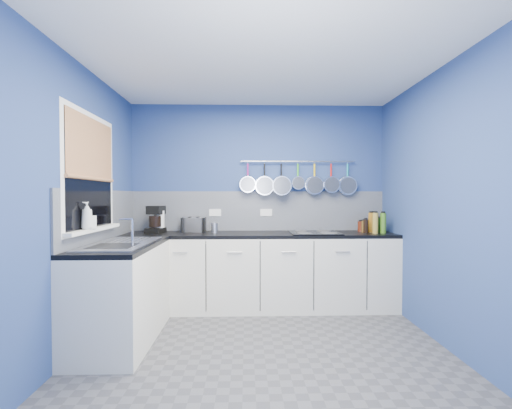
{
  "coord_description": "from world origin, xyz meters",
  "views": [
    {
      "loc": [
        -0.15,
        -2.83,
        1.34
      ],
      "look_at": [
        -0.05,
        0.75,
        1.25
      ],
      "focal_mm": 23.77,
      "sensor_mm": 36.0,
      "label": 1
    }
  ],
  "objects_px": {
    "soap_bottle_b": "(90,219)",
    "toaster": "(194,225)",
    "soap_bottle_a": "(87,216)",
    "canister": "(215,228)",
    "hob": "(314,233)",
    "coffee_maker": "(156,219)",
    "paper_towel": "(160,222)"
  },
  "relations": [
    {
      "from": "soap_bottle_b",
      "to": "toaster",
      "type": "distance_m",
      "value": 1.37
    },
    {
      "from": "soap_bottle_a",
      "to": "canister",
      "type": "bearing_deg",
      "value": 48.31
    },
    {
      "from": "toaster",
      "to": "soap_bottle_a",
      "type": "bearing_deg",
      "value": -103.21
    },
    {
      "from": "toaster",
      "to": "hob",
      "type": "bearing_deg",
      "value": 11.43
    },
    {
      "from": "soap_bottle_b",
      "to": "canister",
      "type": "relative_size",
      "value": 1.46
    },
    {
      "from": "soap_bottle_b",
      "to": "toaster",
      "type": "height_order",
      "value": "soap_bottle_b"
    },
    {
      "from": "coffee_maker",
      "to": "soap_bottle_a",
      "type": "bearing_deg",
      "value": -90.48
    },
    {
      "from": "canister",
      "to": "soap_bottle_b",
      "type": "bearing_deg",
      "value": -133.07
    },
    {
      "from": "coffee_maker",
      "to": "hob",
      "type": "bearing_deg",
      "value": 12.32
    },
    {
      "from": "coffee_maker",
      "to": "hob",
      "type": "relative_size",
      "value": 0.56
    },
    {
      "from": "paper_towel",
      "to": "soap_bottle_a",
      "type": "bearing_deg",
      "value": -106.23
    },
    {
      "from": "soap_bottle_b",
      "to": "coffee_maker",
      "type": "distance_m",
      "value": 1.09
    },
    {
      "from": "soap_bottle_a",
      "to": "paper_towel",
      "type": "distance_m",
      "value": 1.19
    },
    {
      "from": "canister",
      "to": "soap_bottle_a",
      "type": "bearing_deg",
      "value": -131.69
    },
    {
      "from": "soap_bottle_a",
      "to": "paper_towel",
      "type": "relative_size",
      "value": 0.9
    },
    {
      "from": "coffee_maker",
      "to": "hob",
      "type": "distance_m",
      "value": 1.9
    },
    {
      "from": "soap_bottle_a",
      "to": "coffee_maker",
      "type": "height_order",
      "value": "soap_bottle_a"
    },
    {
      "from": "soap_bottle_b",
      "to": "coffee_maker",
      "type": "relative_size",
      "value": 0.53
    },
    {
      "from": "toaster",
      "to": "hob",
      "type": "distance_m",
      "value": 1.46
    },
    {
      "from": "coffee_maker",
      "to": "canister",
      "type": "distance_m",
      "value": 0.71
    },
    {
      "from": "paper_towel",
      "to": "soap_bottle_b",
      "type": "bearing_deg",
      "value": -106.98
    },
    {
      "from": "coffee_maker",
      "to": "hob",
      "type": "height_order",
      "value": "coffee_maker"
    },
    {
      "from": "soap_bottle_a",
      "to": "hob",
      "type": "xyz_separation_m",
      "value": [
        2.19,
        1.03,
        -0.26
      ]
    },
    {
      "from": "paper_towel",
      "to": "canister",
      "type": "distance_m",
      "value": 0.67
    },
    {
      "from": "canister",
      "to": "hob",
      "type": "bearing_deg",
      "value": -4.34
    },
    {
      "from": "toaster",
      "to": "coffee_maker",
      "type": "bearing_deg",
      "value": -148.86
    },
    {
      "from": "hob",
      "to": "soap_bottle_a",
      "type": "bearing_deg",
      "value": -154.83
    },
    {
      "from": "soap_bottle_b",
      "to": "toaster",
      "type": "xyz_separation_m",
      "value": [
        0.73,
        1.15,
        -0.15
      ]
    },
    {
      "from": "paper_towel",
      "to": "toaster",
      "type": "distance_m",
      "value": 0.41
    },
    {
      "from": "paper_towel",
      "to": "coffee_maker",
      "type": "xyz_separation_m",
      "value": [
        -0.04,
        -0.04,
        0.03
      ]
    },
    {
      "from": "coffee_maker",
      "to": "hob",
      "type": "xyz_separation_m",
      "value": [
        1.89,
        -0.07,
        -0.16
      ]
    },
    {
      "from": "toaster",
      "to": "hob",
      "type": "xyz_separation_m",
      "value": [
        1.45,
        -0.17,
        -0.08
      ]
    }
  ]
}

